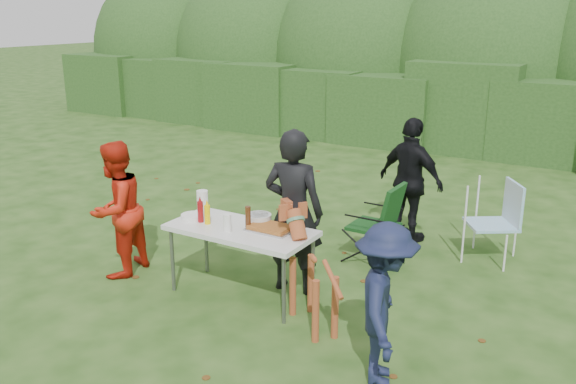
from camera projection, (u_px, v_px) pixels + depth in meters
The scene contains 20 objects.
ground at pixel (241, 301), 6.19m from camera, with size 80.00×80.00×0.00m, color #1E4211.
hedge_row at pixel (465, 110), 12.51m from camera, with size 22.00×1.40×1.70m, color #23471C.
shrub_backdrop at pixel (488, 67), 13.60m from camera, with size 20.00×2.60×3.20m, color #3D6628.
folding_table at pixel (241, 233), 6.14m from camera, with size 1.50×0.70×0.74m.
person_cook at pixel (294, 212), 6.22m from camera, with size 0.63×0.41×1.73m, color black.
person_red_jacket at pixel (116, 209), 6.64m from camera, with size 0.73×0.57×1.51m, color red.
person_black_puffy at pixel (411, 181), 7.59m from camera, with size 0.93×0.39×1.59m, color black.
child at pixel (385, 305), 4.71m from camera, with size 0.85×0.49×1.32m, color #171D3D.
dog at pixel (313, 275), 5.57m from camera, with size 1.08×0.43×1.03m, color #A04A26, non-canonical shape.
camping_chair at pixel (374, 222), 7.09m from camera, with size 0.60×0.60×0.95m, color #123E15, non-canonical shape.
lawn_chair at pixel (491, 221), 7.10m from camera, with size 0.57×0.57×0.96m, color #3998C9, non-canonical shape.
food_tray at pixel (270, 230), 6.05m from camera, with size 0.45×0.30×0.02m, color #B7B7BA.
focaccia_bread at pixel (270, 227), 6.04m from camera, with size 0.40×0.26×0.04m, color #A05B23.
mustard_bottle at pixel (207, 215), 6.21m from camera, with size 0.06×0.06×0.20m, color #FFD200.
ketchup_bottle at pixel (200, 212), 6.26m from camera, with size 0.06×0.06×0.22m, color maroon.
beer_bottle at pixel (248, 218), 6.05m from camera, with size 0.06×0.06×0.24m, color #47230F.
paper_towel_roll at pixel (202, 202), 6.50m from camera, with size 0.12×0.12×0.26m, color white.
cup_stack at pixel (227, 223), 5.99m from camera, with size 0.08×0.08×0.18m, color white.
pasta_bowl at pixel (259, 219), 6.23m from camera, with size 0.26×0.26×0.10m, color silver.
plate_stack at pixel (192, 217), 6.38m from camera, with size 0.24×0.24×0.05m, color white.
Camera 1 is at (3.31, -4.56, 2.85)m, focal length 38.00 mm.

